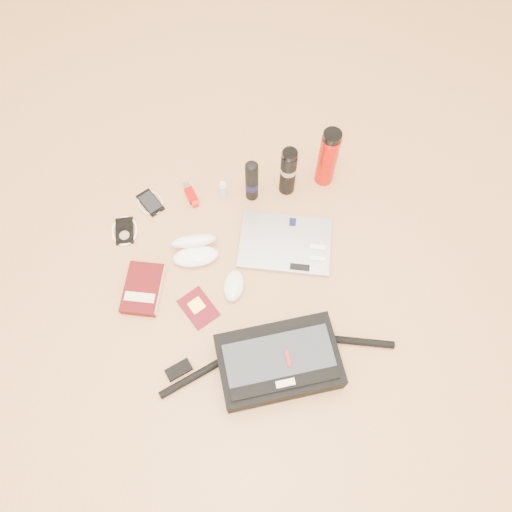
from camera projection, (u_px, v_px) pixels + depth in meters
name	position (u px, v px, depth m)	size (l,w,h in m)	color
ground	(253.00, 297.00, 1.81)	(4.00, 4.00, 0.00)	tan
messenger_bag	(278.00, 362.00, 1.66)	(0.82, 0.27, 0.11)	black
laptop	(285.00, 244.00, 1.88)	(0.41, 0.35, 0.03)	#A5A4A7
book	(143.00, 289.00, 1.80)	(0.19, 0.23, 0.04)	#47080A
passport	(198.00, 308.00, 1.79)	(0.14, 0.17, 0.01)	#540810
mouse	(234.00, 286.00, 1.80)	(0.12, 0.14, 0.04)	silver
sunglasses_case	(195.00, 249.00, 1.85)	(0.19, 0.16, 0.10)	white
ipod	(125.00, 231.00, 1.91)	(0.11, 0.12, 0.01)	black
phone	(150.00, 203.00, 1.97)	(0.12, 0.13, 0.01)	black
inhaler	(191.00, 194.00, 1.97)	(0.04, 0.12, 0.03)	#A70601
spray_bottle	(223.00, 190.00, 1.95)	(0.03, 0.03, 0.10)	#AFD7F0
aerosol_can	(252.00, 181.00, 1.89)	(0.07, 0.07, 0.21)	black
thermos_black	(288.00, 172.00, 1.89)	(0.08, 0.08, 0.24)	black
thermos_red	(328.00, 158.00, 1.89)	(0.10, 0.10, 0.28)	#B40E05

